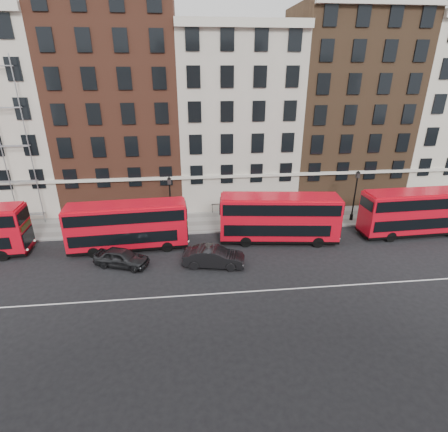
{
  "coord_description": "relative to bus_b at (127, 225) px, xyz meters",
  "views": [
    {
      "loc": [
        -5.76,
        -22.65,
        14.9
      ],
      "look_at": [
        -2.76,
        5.0,
        3.0
      ],
      "focal_mm": 28.0,
      "sensor_mm": 36.0,
      "label": 1
    }
  ],
  "objects": [
    {
      "name": "road_centre_line",
      "position": [
        11.14,
        -7.52,
        -2.29
      ],
      "size": [
        70.0,
        0.12,
        0.01
      ],
      "primitive_type": "cube",
      "color": "white",
      "rests_on": "ground"
    },
    {
      "name": "iron_railings",
      "position": [
        11.14,
        7.18,
        -1.64
      ],
      "size": [
        6.6,
        0.06,
        1.0
      ],
      "primitive_type": null,
      "color": "black",
      "rests_on": "pavement"
    },
    {
      "name": "lamp_post_left",
      "position": [
        3.64,
        3.63,
        0.79
      ],
      "size": [
        0.44,
        0.44,
        5.33
      ],
      "color": "black",
      "rests_on": "pavement"
    },
    {
      "name": "bus_c",
      "position": [
        13.41,
        0.01,
        0.11
      ],
      "size": [
        10.87,
        3.81,
        4.47
      ],
      "rotation": [
        0.0,
        0.0,
        -0.12
      ],
      "color": "red",
      "rests_on": "ground"
    },
    {
      "name": "kerb",
      "position": [
        11.14,
        2.48,
        -2.21
      ],
      "size": [
        80.0,
        0.3,
        0.16
      ],
      "primitive_type": "cube",
      "color": "gray",
      "rests_on": "ground"
    },
    {
      "name": "pavement",
      "position": [
        11.14,
        4.98,
        -2.22
      ],
      "size": [
        80.0,
        5.0,
        0.15
      ],
      "primitive_type": "cube",
      "color": "slate",
      "rests_on": "ground"
    },
    {
      "name": "car_rear",
      "position": [
        -0.21,
        -2.89,
        -1.54
      ],
      "size": [
        4.77,
        3.15,
        1.51
      ],
      "primitive_type": "imported",
      "rotation": [
        0.0,
        0.0,
        1.23
      ],
      "color": "black",
      "rests_on": "ground"
    },
    {
      "name": "bus_d",
      "position": [
        26.68,
        0.0,
        0.09
      ],
      "size": [
        10.65,
        2.94,
        4.44
      ],
      "rotation": [
        0.0,
        0.0,
        0.04
      ],
      "color": "red",
      "rests_on": "ground"
    },
    {
      "name": "bus_b",
      "position": [
        0.0,
        0.0,
        0.0
      ],
      "size": [
        10.3,
        3.03,
        4.28
      ],
      "rotation": [
        0.0,
        0.0,
        0.06
      ],
      "color": "red",
      "rests_on": "ground"
    },
    {
      "name": "building_terrace",
      "position": [
        10.83,
        12.35,
        7.95
      ],
      "size": [
        64.0,
        11.95,
        22.0
      ],
      "color": "#B3AB9A",
      "rests_on": "ground"
    },
    {
      "name": "car_front",
      "position": [
        7.2,
        -3.69,
        -1.48
      ],
      "size": [
        5.19,
        2.6,
        1.63
      ],
      "primitive_type": "imported",
      "rotation": [
        0.0,
        0.0,
        1.39
      ],
      "color": "black",
      "rests_on": "ground"
    },
    {
      "name": "lamp_post_right",
      "position": [
        22.23,
        3.68,
        0.79
      ],
      "size": [
        0.44,
        0.44,
        5.33
      ],
      "color": "black",
      "rests_on": "pavement"
    },
    {
      "name": "ground",
      "position": [
        11.14,
        -5.52,
        -2.29
      ],
      "size": [
        120.0,
        120.0,
        0.0
      ],
      "primitive_type": "plane",
      "color": "black",
      "rests_on": "ground"
    }
  ]
}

